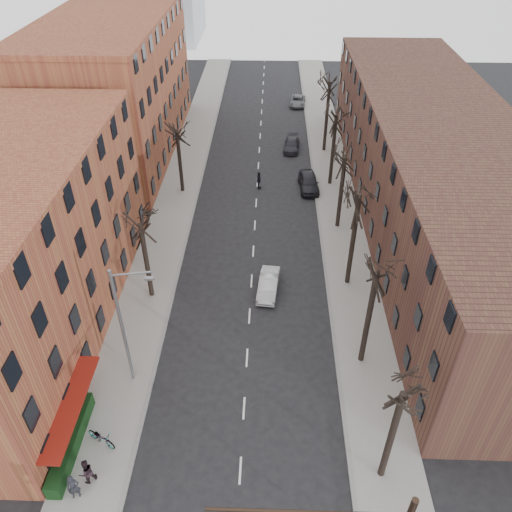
# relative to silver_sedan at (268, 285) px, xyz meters

# --- Properties ---
(sidewalk_left) EXTENTS (4.00, 90.00, 0.15)m
(sidewalk_left) POSITION_rel_silver_sedan_xyz_m (-9.36, 16.18, -0.60)
(sidewalk_left) COLOR gray
(sidewalk_left) RESTS_ON ground
(sidewalk_right) EXTENTS (4.00, 90.00, 0.15)m
(sidewalk_right) POSITION_rel_silver_sedan_xyz_m (6.64, 16.18, -0.60)
(sidewalk_right) COLOR gray
(sidewalk_right) RESTS_ON ground
(building_left_near) EXTENTS (12.00, 26.00, 12.00)m
(building_left_near) POSITION_rel_silver_sedan_xyz_m (-17.36, -3.82, 5.33)
(building_left_near) COLOR brown
(building_left_near) RESTS_ON ground
(building_left_far) EXTENTS (12.00, 28.00, 14.00)m
(building_left_far) POSITION_rel_silver_sedan_xyz_m (-17.36, 25.18, 6.33)
(building_left_far) COLOR brown
(building_left_far) RESTS_ON ground
(building_right) EXTENTS (12.00, 50.00, 10.00)m
(building_right) POSITION_rel_silver_sedan_xyz_m (14.64, 11.18, 4.33)
(building_right) COLOR #4D3023
(building_right) RESTS_ON ground
(awning_left) EXTENTS (1.20, 7.00, 0.15)m
(awning_left) POSITION_rel_silver_sedan_xyz_m (-10.76, -12.82, -0.67)
(awning_left) COLOR maroon
(awning_left) RESTS_ON ground
(hedge) EXTENTS (0.80, 6.00, 1.00)m
(hedge) POSITION_rel_silver_sedan_xyz_m (-10.86, -13.82, -0.02)
(hedge) COLOR black
(hedge) RESTS_ON sidewalk_left
(tree_right_a) EXTENTS (5.20, 5.20, 10.00)m
(tree_right_a) POSITION_rel_silver_sedan_xyz_m (6.24, -14.82, -0.67)
(tree_right_a) COLOR black
(tree_right_a) RESTS_ON ground
(tree_right_b) EXTENTS (5.20, 5.20, 10.80)m
(tree_right_b) POSITION_rel_silver_sedan_xyz_m (6.24, -6.82, -0.67)
(tree_right_b) COLOR black
(tree_right_b) RESTS_ON ground
(tree_right_c) EXTENTS (5.20, 5.20, 11.60)m
(tree_right_c) POSITION_rel_silver_sedan_xyz_m (6.24, 1.18, -0.67)
(tree_right_c) COLOR black
(tree_right_c) RESTS_ON ground
(tree_right_d) EXTENTS (5.20, 5.20, 10.00)m
(tree_right_d) POSITION_rel_silver_sedan_xyz_m (6.24, 9.18, -0.67)
(tree_right_d) COLOR black
(tree_right_d) RESTS_ON ground
(tree_right_e) EXTENTS (5.20, 5.20, 10.80)m
(tree_right_e) POSITION_rel_silver_sedan_xyz_m (6.24, 17.18, -0.67)
(tree_right_e) COLOR black
(tree_right_e) RESTS_ON ground
(tree_right_f) EXTENTS (5.20, 5.20, 11.60)m
(tree_right_f) POSITION_rel_silver_sedan_xyz_m (6.24, 25.18, -0.67)
(tree_right_f) COLOR black
(tree_right_f) RESTS_ON ground
(tree_left_a) EXTENTS (5.20, 5.20, 9.50)m
(tree_left_a) POSITION_rel_silver_sedan_xyz_m (-8.96, -0.82, -0.67)
(tree_left_a) COLOR black
(tree_left_a) RESTS_ON ground
(tree_left_b) EXTENTS (5.20, 5.20, 9.50)m
(tree_left_b) POSITION_rel_silver_sedan_xyz_m (-8.96, 15.18, -0.67)
(tree_left_b) COLOR black
(tree_left_b) RESTS_ON ground
(streetlight) EXTENTS (2.45, 0.22, 9.03)m
(streetlight) POSITION_rel_silver_sedan_xyz_m (-8.38, -8.82, 4.34)
(streetlight) COLOR slate
(streetlight) RESTS_ON ground
(silver_sedan) EXTENTS (1.85, 4.21, 1.35)m
(silver_sedan) POSITION_rel_silver_sedan_xyz_m (0.00, 0.00, 0.00)
(silver_sedan) COLOR #B2B4B9
(silver_sedan) RESTS_ON ground
(parked_car_near) EXTENTS (2.18, 4.77, 1.59)m
(parked_car_near) POSITION_rel_silver_sedan_xyz_m (3.94, 16.13, 0.12)
(parked_car_near) COLOR black
(parked_car_near) RESTS_ON ground
(parked_car_mid) EXTENTS (2.11, 4.35, 1.22)m
(parked_car_mid) POSITION_rel_silver_sedan_xyz_m (2.44, 25.38, -0.06)
(parked_car_mid) COLOR black
(parked_car_mid) RESTS_ON ground
(parked_car_far) EXTENTS (2.43, 4.51, 1.20)m
(parked_car_far) POSITION_rel_silver_sedan_xyz_m (3.68, 39.88, -0.07)
(parked_car_far) COLOR #5B5E63
(parked_car_far) RESTS_ON ground
(pedestrian_a) EXTENTS (0.74, 0.62, 1.74)m
(pedestrian_a) POSITION_rel_silver_sedan_xyz_m (-9.75, -16.55, 0.34)
(pedestrian_a) COLOR black
(pedestrian_a) RESTS_ON sidewalk_left
(pedestrian_b) EXTENTS (1.06, 1.06, 1.74)m
(pedestrian_b) POSITION_rel_silver_sedan_xyz_m (-9.35, -15.70, 0.34)
(pedestrian_b) COLOR black
(pedestrian_b) RESTS_ON sidewalk_left
(pedestrian_crossing) EXTENTS (0.57, 1.14, 1.88)m
(pedestrian_crossing) POSITION_rel_silver_sedan_xyz_m (-1.17, 16.05, 0.27)
(pedestrian_crossing) COLOR black
(pedestrian_crossing) RESTS_ON ground
(bicycle) EXTENTS (2.05, 1.52, 1.03)m
(bicycle) POSITION_rel_silver_sedan_xyz_m (-9.25, -13.48, -0.01)
(bicycle) COLOR gray
(bicycle) RESTS_ON sidewalk_left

